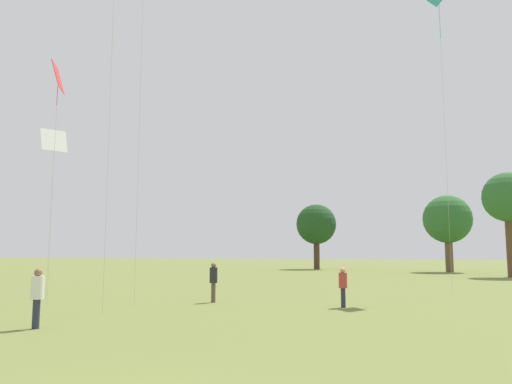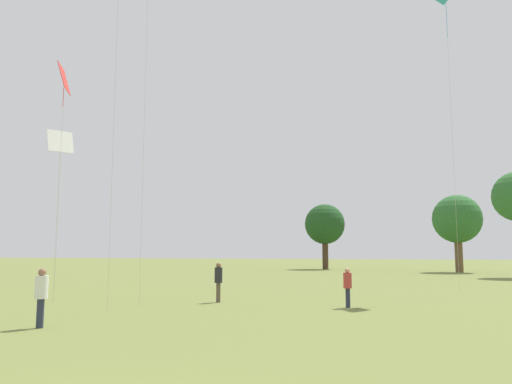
{
  "view_description": "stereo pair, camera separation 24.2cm",
  "coord_description": "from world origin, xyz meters",
  "px_view_note": "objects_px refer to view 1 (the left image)",
  "views": [
    {
      "loc": [
        3.26,
        -5.08,
        2.2
      ],
      "look_at": [
        -0.01,
        6.2,
        3.61
      ],
      "focal_mm": 35.0,
      "sensor_mm": 36.0,
      "label": 1
    },
    {
      "loc": [
        3.49,
        -5.01,
        2.2
      ],
      "look_at": [
        -0.01,
        6.2,
        3.61
      ],
      "focal_mm": 35.0,
      "sensor_mm": 36.0,
      "label": 2
    }
  ],
  "objects_px": {
    "person_standing_2": "(37,293)",
    "kite_0": "(54,143)",
    "person_standing_4": "(343,284)",
    "kite_5": "(439,7)",
    "distant_tree_2": "(447,220)",
    "distant_tree_0": "(316,225)",
    "kite_4": "(58,81)",
    "distant_tree_1": "(508,199)",
    "person_standing_1": "(213,279)"
  },
  "relations": [
    {
      "from": "kite_4",
      "to": "kite_5",
      "type": "relative_size",
      "value": 0.62
    },
    {
      "from": "kite_5",
      "to": "distant_tree_1",
      "type": "height_order",
      "value": "kite_5"
    },
    {
      "from": "kite_0",
      "to": "distant_tree_0",
      "type": "xyz_separation_m",
      "value": [
        4.94,
        44.88,
        -1.55
      ]
    },
    {
      "from": "person_standing_2",
      "to": "distant_tree_2",
      "type": "bearing_deg",
      "value": -107.96
    },
    {
      "from": "distant_tree_2",
      "to": "kite_5",
      "type": "bearing_deg",
      "value": -94.71
    },
    {
      "from": "person_standing_4",
      "to": "distant_tree_0",
      "type": "height_order",
      "value": "distant_tree_0"
    },
    {
      "from": "kite_4",
      "to": "kite_5",
      "type": "height_order",
      "value": "kite_5"
    },
    {
      "from": "kite_4",
      "to": "kite_0",
      "type": "bearing_deg",
      "value": 59.51
    },
    {
      "from": "distant_tree_0",
      "to": "kite_0",
      "type": "bearing_deg",
      "value": -96.29
    },
    {
      "from": "person_standing_4",
      "to": "person_standing_2",
      "type": "bearing_deg",
      "value": 36.22
    },
    {
      "from": "person_standing_2",
      "to": "kite_0",
      "type": "relative_size",
      "value": 0.22
    },
    {
      "from": "person_standing_1",
      "to": "kite_4",
      "type": "bearing_deg",
      "value": -68.66
    },
    {
      "from": "distant_tree_0",
      "to": "distant_tree_2",
      "type": "height_order",
      "value": "distant_tree_2"
    },
    {
      "from": "kite_0",
      "to": "kite_5",
      "type": "xyz_separation_m",
      "value": [
        17.95,
        9.18,
        8.71
      ]
    },
    {
      "from": "kite_4",
      "to": "person_standing_2",
      "type": "bearing_deg",
      "value": -124.45
    },
    {
      "from": "kite_0",
      "to": "distant_tree_0",
      "type": "distance_m",
      "value": 45.18
    },
    {
      "from": "person_standing_4",
      "to": "kite_4",
      "type": "bearing_deg",
      "value": 1.12
    },
    {
      "from": "kite_4",
      "to": "distant_tree_1",
      "type": "height_order",
      "value": "kite_4"
    },
    {
      "from": "kite_4",
      "to": "distant_tree_2",
      "type": "distance_m",
      "value": 45.21
    },
    {
      "from": "person_standing_4",
      "to": "distant_tree_2",
      "type": "relative_size",
      "value": 0.19
    },
    {
      "from": "distant_tree_1",
      "to": "distant_tree_0",
      "type": "bearing_deg",
      "value": 141.85
    },
    {
      "from": "kite_0",
      "to": "person_standing_2",
      "type": "bearing_deg",
      "value": -63.66
    },
    {
      "from": "distant_tree_0",
      "to": "distant_tree_2",
      "type": "relative_size",
      "value": 0.99
    },
    {
      "from": "person_standing_1",
      "to": "kite_0",
      "type": "distance_m",
      "value": 9.83
    },
    {
      "from": "kite_5",
      "to": "distant_tree_1",
      "type": "bearing_deg",
      "value": -121.6
    },
    {
      "from": "kite_5",
      "to": "distant_tree_2",
      "type": "relative_size",
      "value": 2.01
    },
    {
      "from": "kite_4",
      "to": "distant_tree_2",
      "type": "height_order",
      "value": "kite_4"
    },
    {
      "from": "person_standing_1",
      "to": "distant_tree_1",
      "type": "height_order",
      "value": "distant_tree_1"
    },
    {
      "from": "distant_tree_0",
      "to": "distant_tree_1",
      "type": "relative_size",
      "value": 0.9
    },
    {
      "from": "distant_tree_1",
      "to": "distant_tree_2",
      "type": "relative_size",
      "value": 1.1
    },
    {
      "from": "person_standing_4",
      "to": "kite_4",
      "type": "relative_size",
      "value": 0.15
    },
    {
      "from": "kite_0",
      "to": "kite_4",
      "type": "relative_size",
      "value": 0.75
    },
    {
      "from": "distant_tree_0",
      "to": "distant_tree_2",
      "type": "bearing_deg",
      "value": -19.32
    },
    {
      "from": "kite_0",
      "to": "distant_tree_2",
      "type": "height_order",
      "value": "distant_tree_2"
    },
    {
      "from": "distant_tree_0",
      "to": "distant_tree_1",
      "type": "bearing_deg",
      "value": -38.15
    },
    {
      "from": "kite_5",
      "to": "person_standing_1",
      "type": "bearing_deg",
      "value": 23.21
    },
    {
      "from": "person_standing_1",
      "to": "distant_tree_2",
      "type": "height_order",
      "value": "distant_tree_2"
    },
    {
      "from": "person_standing_2",
      "to": "distant_tree_1",
      "type": "xyz_separation_m",
      "value": [
        19.48,
        36.3,
        5.88
      ]
    },
    {
      "from": "person_standing_2",
      "to": "kite_5",
      "type": "distance_m",
      "value": 25.4
    },
    {
      "from": "person_standing_1",
      "to": "person_standing_4",
      "type": "height_order",
      "value": "person_standing_1"
    },
    {
      "from": "person_standing_1",
      "to": "distant_tree_2",
      "type": "bearing_deg",
      "value": 160.08
    },
    {
      "from": "person_standing_1",
      "to": "kite_5",
      "type": "relative_size",
      "value": 0.1
    },
    {
      "from": "kite_5",
      "to": "distant_tree_0",
      "type": "height_order",
      "value": "kite_5"
    },
    {
      "from": "person_standing_2",
      "to": "distant_tree_0",
      "type": "relative_size",
      "value": 0.21
    },
    {
      "from": "person_standing_2",
      "to": "person_standing_4",
      "type": "relative_size",
      "value": 1.1
    },
    {
      "from": "person_standing_2",
      "to": "distant_tree_2",
      "type": "relative_size",
      "value": 0.2
    },
    {
      "from": "person_standing_4",
      "to": "kite_5",
      "type": "distance_m",
      "value": 17.75
    },
    {
      "from": "person_standing_2",
      "to": "distant_tree_0",
      "type": "height_order",
      "value": "distant_tree_0"
    },
    {
      "from": "distant_tree_0",
      "to": "person_standing_4",
      "type": "bearing_deg",
      "value": -79.38
    },
    {
      "from": "kite_0",
      "to": "kite_4",
      "type": "bearing_deg",
      "value": -60.38
    }
  ]
}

